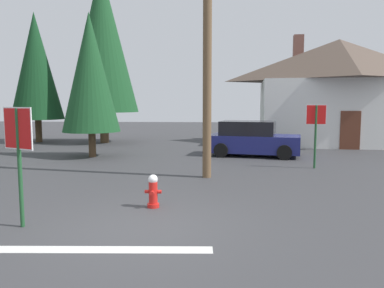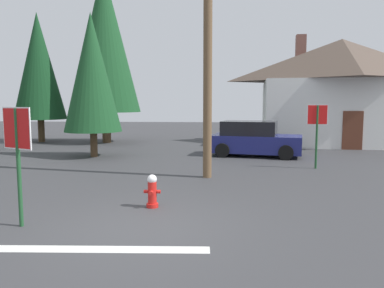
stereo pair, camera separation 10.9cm
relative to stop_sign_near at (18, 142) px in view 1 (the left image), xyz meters
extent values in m
cube|color=#38383A|center=(2.33, 0.17, -1.73)|extent=(80.00, 80.00, 0.10)
cube|color=silver|center=(1.52, -1.06, -1.68)|extent=(4.47, 0.58, 0.01)
cylinder|color=#1E4C28|center=(0.00, 0.00, -0.52)|extent=(0.08, 0.08, 2.31)
cube|color=white|center=(0.00, 0.00, 0.25)|extent=(0.74, 0.37, 0.81)
cube|color=red|center=(0.00, 0.00, 0.25)|extent=(0.70, 0.36, 0.76)
cylinder|color=red|center=(2.32, 1.55, -1.63)|extent=(0.28, 0.28, 0.09)
cylinder|color=red|center=(2.32, 1.55, -1.33)|extent=(0.20, 0.20, 0.51)
sphere|color=white|center=(2.32, 1.55, -1.02)|extent=(0.22, 0.22, 0.22)
cylinder|color=red|center=(2.17, 1.55, -1.31)|extent=(0.09, 0.08, 0.08)
cylinder|color=red|center=(2.47, 1.55, -1.31)|extent=(0.09, 0.08, 0.08)
cylinder|color=red|center=(2.32, 1.40, -1.31)|extent=(0.10, 0.09, 0.10)
cylinder|color=brown|center=(3.45, 5.19, 3.03)|extent=(0.28, 0.28, 9.41)
cylinder|color=#1E4C28|center=(7.39, 7.17, -0.51)|extent=(0.08, 0.08, 2.33)
cube|color=white|center=(7.39, 7.17, 0.31)|extent=(0.73, 0.05, 0.73)
cube|color=red|center=(7.39, 7.17, 0.31)|extent=(0.69, 0.06, 0.69)
cube|color=silver|center=(10.86, 16.19, 0.17)|extent=(9.23, 6.88, 3.71)
pyramid|color=brown|center=(10.86, 16.19, 3.23)|extent=(9.97, 7.43, 2.41)
cube|color=brown|center=(8.76, 17.47, 3.83)|extent=(0.64, 0.64, 2.17)
cube|color=#592D1E|center=(10.63, 13.06, -0.68)|extent=(1.00, 0.13, 2.00)
cube|color=navy|center=(5.48, 10.35, -1.12)|extent=(4.32, 2.64, 0.78)
cube|color=black|center=(5.16, 10.42, -0.41)|extent=(2.70, 2.09, 0.64)
cylinder|color=black|center=(7.01, 10.98, -1.36)|extent=(0.67, 0.35, 0.64)
cylinder|color=black|center=(6.63, 9.16, -1.36)|extent=(0.67, 0.35, 0.64)
cylinder|color=black|center=(4.33, 11.54, -1.36)|extent=(0.67, 0.35, 0.64)
cylinder|color=black|center=(3.95, 9.72, -1.36)|extent=(0.67, 0.35, 0.64)
cylinder|color=#4C3823|center=(-3.09, 15.49, -0.75)|extent=(0.52, 0.52, 1.87)
cone|color=#194723|center=(-3.09, 15.49, 4.44)|extent=(4.15, 4.15, 8.51)
cylinder|color=#4C3823|center=(-7.28, 15.62, -0.97)|extent=(0.39, 0.39, 1.41)
cone|color=#143D1E|center=(-7.28, 15.62, 2.95)|extent=(3.14, 3.14, 6.43)
cylinder|color=#4C3823|center=(-1.82, 9.50, -1.11)|extent=(0.32, 0.32, 1.14)
cone|color=#194723|center=(-1.82, 9.50, 2.06)|extent=(2.54, 2.54, 5.20)
camera|label=1|loc=(3.82, -6.92, 0.74)|focal=35.29mm
camera|label=2|loc=(3.92, -6.91, 0.74)|focal=35.29mm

